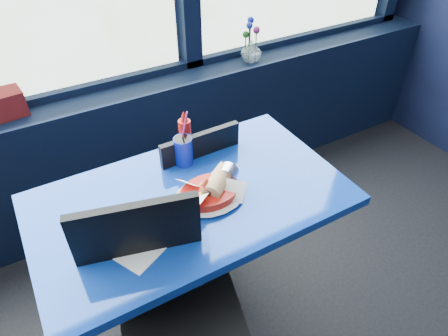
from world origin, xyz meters
TOP-DOWN VIEW (x-y plane):
  - window_sill at (0.00, 2.87)m, footprint 5.00×0.26m
  - near_table at (0.30, 2.00)m, footprint 1.20×0.70m
  - chair_near_front at (0.07, 1.73)m, footprint 0.53×0.53m
  - chair_near_back at (0.46, 2.32)m, footprint 0.39×0.40m
  - flower_vase at (1.11, 2.83)m, footprint 0.14×0.15m
  - food_basket at (0.37, 1.96)m, footprint 0.29×0.29m
  - ketchup_bottle at (0.42, 2.28)m, footprint 0.05×0.05m
  - soda_cup at (0.37, 2.20)m, footprint 0.08×0.08m
  - napkin at (0.03, 1.86)m, footprint 0.21×0.21m

SIDE VIEW (x-z plane):
  - window_sill at x=0.00m, z-range 0.00..0.80m
  - chair_near_back at x=0.46m, z-range 0.06..0.92m
  - chair_near_front at x=0.07m, z-range 0.07..1.03m
  - near_table at x=0.30m, z-range 0.19..0.94m
  - napkin at x=0.03m, z-range 0.75..0.75m
  - food_basket at x=0.37m, z-range 0.74..0.83m
  - soda_cup at x=0.37m, z-range 0.68..0.95m
  - ketchup_bottle at x=0.42m, z-range 0.74..0.94m
  - flower_vase at x=1.11m, z-range 0.75..1.01m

